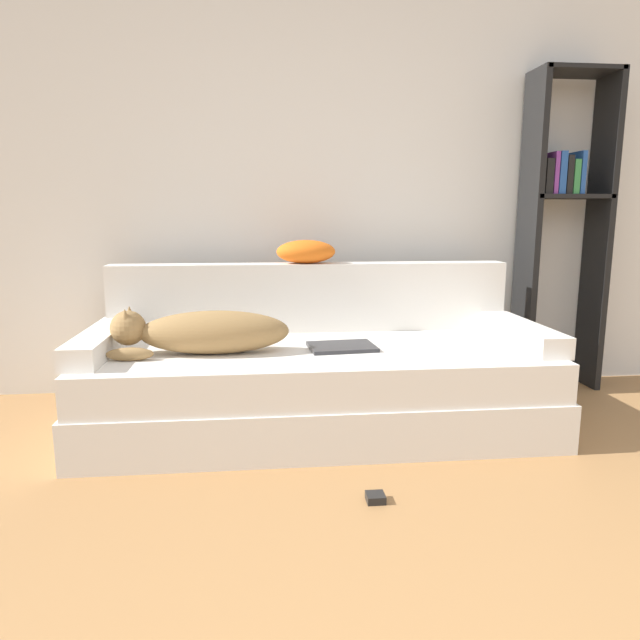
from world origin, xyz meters
name	(u,v)px	position (x,y,z in m)	size (l,w,h in m)	color
wall_back	(327,161)	(0.00, 2.92, 1.35)	(7.06, 0.06, 2.70)	silver
couch	(318,387)	(-0.13, 2.20, 0.20)	(2.21, 0.95, 0.41)	silver
couch_backrest	(311,297)	(-0.13, 2.60, 0.59)	(2.17, 0.15, 0.37)	silver
couch_arm_left	(100,342)	(-1.16, 2.19, 0.46)	(0.15, 0.76, 0.10)	silver
couch_arm_right	(521,332)	(0.90, 2.19, 0.46)	(0.15, 0.76, 0.10)	silver
dog	(203,332)	(-0.67, 2.11, 0.51)	(0.81, 0.25, 0.22)	olive
laptop	(342,347)	(-0.02, 2.14, 0.42)	(0.33, 0.26, 0.02)	#2D2D30
throw_pillow	(306,252)	(-0.15, 2.60, 0.85)	(0.32, 0.19, 0.13)	orange
bookshelf	(563,213)	(1.38, 2.74, 1.05)	(0.47, 0.26, 1.85)	black
power_adapter	(375,498)	(0.01, 1.41, 0.01)	(0.07, 0.07, 0.03)	black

